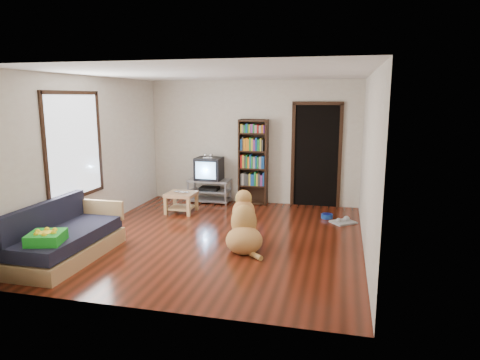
% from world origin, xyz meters
% --- Properties ---
extents(ground, '(5.00, 5.00, 0.00)m').
position_xyz_m(ground, '(0.00, 0.00, 0.00)').
color(ground, '#591D0F').
rests_on(ground, ground).
extents(ceiling, '(5.00, 5.00, 0.00)m').
position_xyz_m(ceiling, '(0.00, 0.00, 2.60)').
color(ceiling, white).
rests_on(ceiling, ground).
extents(wall_back, '(4.50, 0.00, 4.50)m').
position_xyz_m(wall_back, '(0.00, 2.50, 1.30)').
color(wall_back, beige).
rests_on(wall_back, ground).
extents(wall_front, '(4.50, 0.00, 4.50)m').
position_xyz_m(wall_front, '(0.00, -2.50, 1.30)').
color(wall_front, beige).
rests_on(wall_front, ground).
extents(wall_left, '(0.00, 5.00, 5.00)m').
position_xyz_m(wall_left, '(-2.25, 0.00, 1.30)').
color(wall_left, beige).
rests_on(wall_left, ground).
extents(wall_right, '(0.00, 5.00, 5.00)m').
position_xyz_m(wall_right, '(2.25, 0.00, 1.30)').
color(wall_right, beige).
rests_on(wall_right, ground).
extents(green_cushion, '(0.51, 0.51, 0.14)m').
position_xyz_m(green_cushion, '(-1.75, -1.93, 0.49)').
color(green_cushion, green).
rests_on(green_cushion, sofa).
extents(laptop, '(0.32, 0.23, 0.02)m').
position_xyz_m(laptop, '(-1.18, 1.27, 0.41)').
color(laptop, silver).
rests_on(laptop, coffee_table).
extents(dog_bowl, '(0.22, 0.22, 0.08)m').
position_xyz_m(dog_bowl, '(1.64, 1.57, 0.04)').
color(dog_bowl, navy).
rests_on(dog_bowl, ground).
extents(grey_rag, '(0.51, 0.50, 0.03)m').
position_xyz_m(grey_rag, '(1.94, 1.32, 0.01)').
color(grey_rag, '#989898').
rests_on(grey_rag, ground).
extents(window, '(0.03, 1.46, 1.70)m').
position_xyz_m(window, '(-2.23, -0.50, 1.50)').
color(window, white).
rests_on(window, wall_left).
extents(doorway, '(1.03, 0.05, 2.19)m').
position_xyz_m(doorway, '(1.35, 2.48, 1.12)').
color(doorway, black).
rests_on(doorway, wall_back).
extents(tv_stand, '(0.90, 0.45, 0.50)m').
position_xyz_m(tv_stand, '(-0.90, 2.25, 0.27)').
color(tv_stand, '#99999E').
rests_on(tv_stand, ground).
extents(crt_tv, '(0.55, 0.52, 0.58)m').
position_xyz_m(crt_tv, '(-0.90, 2.27, 0.74)').
color(crt_tv, black).
rests_on(crt_tv, tv_stand).
extents(bookshelf, '(0.60, 0.30, 1.80)m').
position_xyz_m(bookshelf, '(0.05, 2.34, 1.00)').
color(bookshelf, black).
rests_on(bookshelf, ground).
extents(sofa, '(0.80, 1.80, 0.80)m').
position_xyz_m(sofa, '(-1.87, -1.38, 0.26)').
color(sofa, tan).
rests_on(sofa, ground).
extents(coffee_table, '(0.55, 0.55, 0.40)m').
position_xyz_m(coffee_table, '(-1.18, 1.30, 0.28)').
color(coffee_table, tan).
rests_on(coffee_table, ground).
extents(dog, '(0.69, 0.98, 0.88)m').
position_xyz_m(dog, '(0.48, -0.37, 0.32)').
color(dog, tan).
rests_on(dog, ground).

